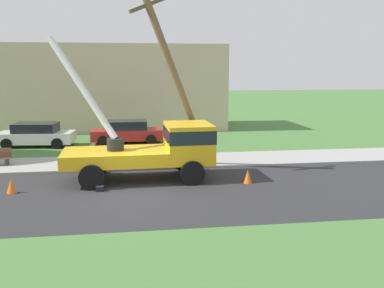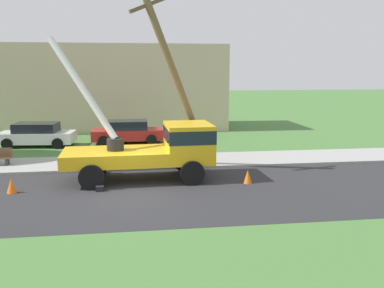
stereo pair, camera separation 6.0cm
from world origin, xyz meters
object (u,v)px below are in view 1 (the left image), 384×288
at_px(traffic_cone_ahead, 248,177).
at_px(parked_sedan_white, 36,135).
at_px(utility_truck, 158,146).
at_px(leaning_utility_pole, 175,76).
at_px(traffic_cone_behind, 11,186).
at_px(parked_sedan_red, 127,132).

distance_m(traffic_cone_ahead, parked_sedan_white, 14.31).
distance_m(utility_truck, parked_sedan_white, 10.97).
xyz_separation_m(utility_truck, leaning_utility_pole, (0.90, 1.56, 2.90)).
bearing_deg(leaning_utility_pole, traffic_cone_behind, -156.07).
xyz_separation_m(utility_truck, parked_sedan_red, (-1.43, 8.97, -0.70)).
height_order(utility_truck, traffic_cone_ahead, utility_truck).
bearing_deg(parked_sedan_white, leaning_utility_pole, -41.97).
relative_size(utility_truck, leaning_utility_pole, 0.81).
relative_size(utility_truck, parked_sedan_white, 1.50).
relative_size(parked_sedan_white, parked_sedan_red, 1.03).
relative_size(utility_truck, parked_sedan_red, 1.55).
bearing_deg(traffic_cone_ahead, utility_truck, 160.92).
xyz_separation_m(parked_sedan_white, parked_sedan_red, (5.42, 0.44, 0.00)).
relative_size(leaning_utility_pole, parked_sedan_red, 1.92).
height_order(traffic_cone_ahead, parked_sedan_red, parked_sedan_red).
bearing_deg(traffic_cone_behind, traffic_cone_ahead, 0.62).
bearing_deg(utility_truck, leaning_utility_pole, 60.11).
bearing_deg(leaning_utility_pole, parked_sedan_red, 107.46).
xyz_separation_m(leaning_utility_pole, traffic_cone_ahead, (2.69, -2.80, -4.03)).
height_order(utility_truck, parked_sedan_white, utility_truck).
height_order(traffic_cone_ahead, parked_sedan_white, parked_sedan_white).
xyz_separation_m(traffic_cone_behind, parked_sedan_white, (-1.21, 9.88, 0.43)).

